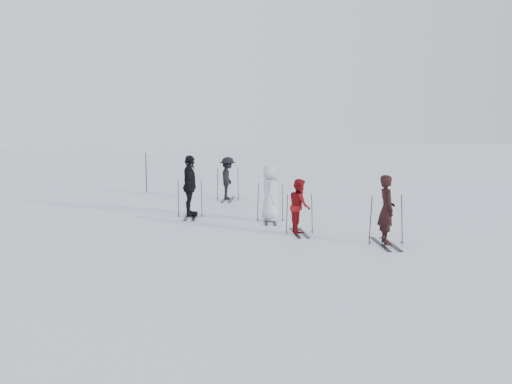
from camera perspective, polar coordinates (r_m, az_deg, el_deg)
ground at (r=16.43m, az=0.67°, el=-3.88°), size 120.00×120.00×0.00m
skier_near_dark at (r=14.78m, az=12.92°, el=-1.82°), size 0.51×0.69×1.75m
skier_red at (r=15.93m, az=4.38°, el=-1.48°), size 0.64×0.79×1.51m
skier_grey at (r=17.88m, az=1.44°, el=-0.14°), size 0.72×0.96×1.77m
skier_uphill_left at (r=18.79m, az=-6.63°, el=0.54°), size 0.64×1.23×2.01m
skier_uphill_far at (r=22.88m, az=-2.84°, el=1.32°), size 0.89×1.22×1.70m
skis_near_dark at (r=14.82m, az=12.90°, el=-2.65°), size 1.92×1.20×1.31m
skis_red at (r=15.96m, az=4.37°, el=-2.12°), size 1.66×1.00×1.15m
skis_grey at (r=17.91m, az=1.43°, el=-0.95°), size 1.87×1.24×1.25m
skis_uphill_left at (r=18.84m, az=-6.62°, el=-0.62°), size 1.81×1.12×1.24m
skis_uphill_far at (r=22.89m, az=-2.84°, el=0.88°), size 2.03×1.41×1.35m
piste_marker at (r=25.75m, az=-10.93°, el=1.91°), size 0.04×0.04×1.77m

